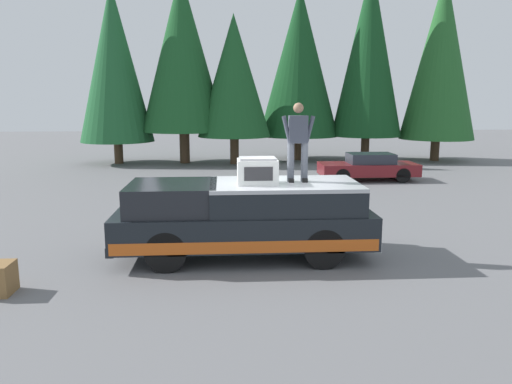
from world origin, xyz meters
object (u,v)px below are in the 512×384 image
Objects in this scene: person_on_truck_bed at (298,140)px; parked_car_maroon at (368,167)px; pickup_truck at (244,218)px; compressor_unit at (257,171)px.

person_on_truck_bed reaches higher than parked_car_maroon.
compressor_unit is (-0.16, -0.28, 1.05)m from pickup_truck.
person_on_truck_bed is at bearing -86.07° from pickup_truck.
pickup_truck is at bearing 150.41° from parked_car_maroon.
person_on_truck_bed is 11.22m from parked_car_maroon.
compressor_unit is at bearing 152.00° from parked_car_maroon.
parked_car_maroon is at bearing -28.00° from compressor_unit.
compressor_unit is at bearing 105.17° from person_on_truck_bed.
person_on_truck_bed reaches higher than pickup_truck.
pickup_truck is 1.10m from compressor_unit.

